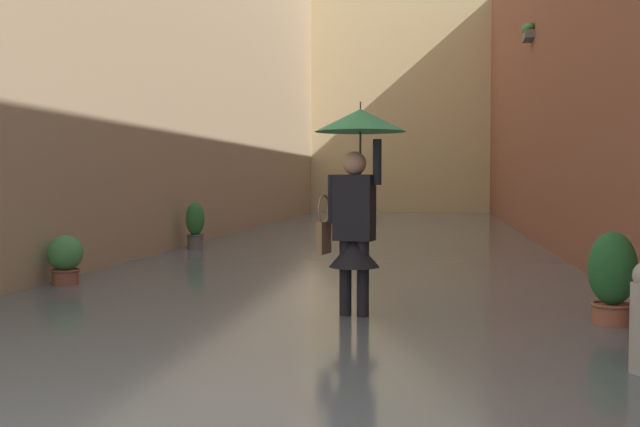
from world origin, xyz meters
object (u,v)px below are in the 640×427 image
Objects in this scene: person_wading at (357,178)px; potted_plant_far_left at (612,280)px; potted_plant_mid_right at (195,226)px; potted_plant_far_right at (65,261)px.

potted_plant_far_left is (-2.38, 0.07, -0.94)m from person_wading.
potted_plant_mid_right is (6.20, -6.74, 0.01)m from potted_plant_far_left.
potted_plant_mid_right reaches higher than potted_plant_far_right.
potted_plant_mid_right is (3.83, -6.68, -0.93)m from person_wading.
potted_plant_far_right is 5.04m from potted_plant_mid_right.
potted_plant_far_left is at bearing 178.40° from person_wading.
person_wading is at bearing -1.60° from potted_plant_far_left.
person_wading is 2.56m from potted_plant_far_left.
potted_plant_mid_right reaches higher than potted_plant_far_left.
person_wading reaches higher than potted_plant_mid_right.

